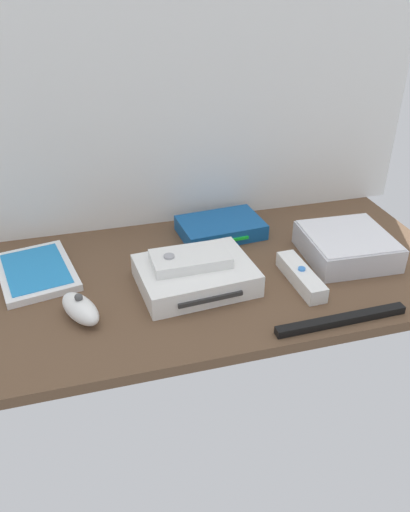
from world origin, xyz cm
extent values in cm
cube|color=brown|center=(0.00, 0.00, -1.00)|extent=(100.00, 48.00, 2.00)
cube|color=white|center=(0.00, 24.60, 32.00)|extent=(110.00, 1.20, 64.00)
cube|color=white|center=(-2.78, -3.39, 2.20)|extent=(22.23, 17.65, 4.40)
cube|color=#2D2D2D|center=(-2.12, -11.57, 2.20)|extent=(12.01, 1.57, 0.80)
cube|color=silver|center=(29.80, -1.52, 2.50)|extent=(17.81, 17.81, 5.00)
cube|color=silver|center=(29.80, -1.52, 5.15)|extent=(17.10, 17.10, 0.30)
cube|color=white|center=(-32.00, 8.28, 0.70)|extent=(17.05, 21.29, 1.40)
cube|color=#2384CC|center=(-32.00, 8.28, 1.48)|extent=(14.13, 18.21, 0.16)
cube|color=#145193|center=(7.64, 14.66, 1.70)|extent=(18.89, 13.38, 3.40)
cube|color=#19D833|center=(8.12, 8.48, 1.70)|extent=(8.01, 1.03, 0.60)
cube|color=white|center=(16.67, -8.05, 1.50)|extent=(4.06, 14.90, 3.00)
cylinder|color=#387FDB|center=(16.67, -8.05, 3.20)|extent=(1.40, 1.40, 0.40)
ellipsoid|color=white|center=(-24.30, -8.04, 2.00)|extent=(8.32, 10.92, 4.00)
sphere|color=#4C4C4C|center=(-24.30, -8.04, 4.40)|extent=(1.40, 1.40, 1.40)
cube|color=white|center=(-3.52, -2.48, 5.40)|extent=(14.52, 8.21, 2.00)
cylinder|color=#99999E|center=(-7.52, -2.54, 6.60)|extent=(2.03, 2.03, 0.40)
cube|color=black|center=(18.22, -21.17, 0.70)|extent=(24.03, 2.32, 1.40)
camera|label=1|loc=(-22.04, -80.17, 53.94)|focal=35.31mm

